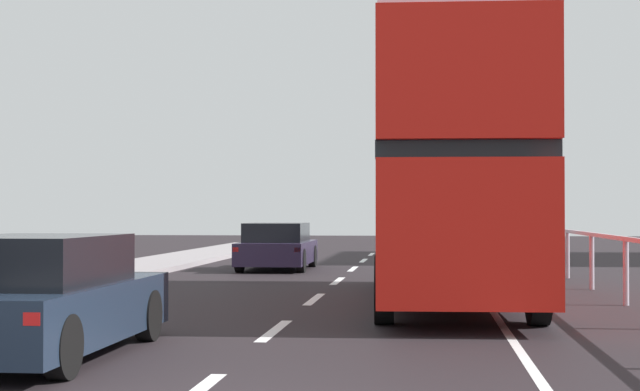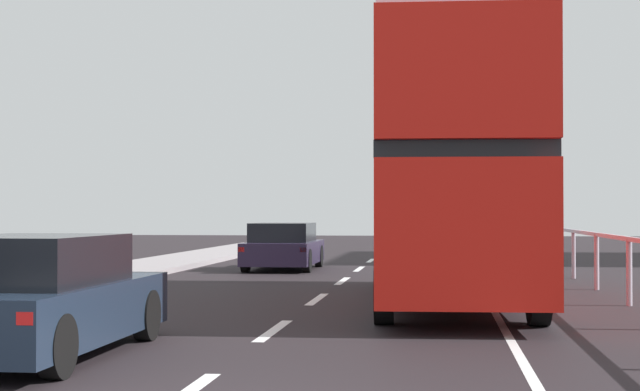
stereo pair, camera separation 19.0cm
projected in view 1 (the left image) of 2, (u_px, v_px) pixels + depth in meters
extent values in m
cube|color=silver|center=(275.00, 330.00, 13.33)|extent=(0.16, 2.44, 0.01)
cube|color=silver|center=(314.00, 299.00, 18.13)|extent=(0.16, 2.44, 0.01)
cube|color=silver|center=(338.00, 281.00, 22.93)|extent=(0.16, 2.44, 0.01)
cube|color=silver|center=(353.00, 269.00, 27.73)|extent=(0.16, 2.44, 0.01)
cube|color=silver|center=(364.00, 260.00, 32.53)|extent=(0.16, 2.44, 0.01)
cube|color=silver|center=(371.00, 254.00, 37.33)|extent=(0.16, 2.44, 0.01)
cube|color=silver|center=(495.00, 314.00, 15.45)|extent=(0.12, 46.00, 0.01)
cylinder|color=#B7ACBB|center=(626.00, 272.00, 16.94)|extent=(0.10, 0.10, 1.16)
cylinder|color=#B7ACBB|center=(592.00, 262.00, 20.42)|extent=(0.10, 0.10, 1.16)
cylinder|color=#B7ACBB|center=(568.00, 255.00, 23.90)|extent=(0.10, 0.10, 1.16)
cylinder|color=#B7ACBB|center=(549.00, 249.00, 27.38)|extent=(0.10, 0.10, 1.16)
cylinder|color=#B7ACBB|center=(535.00, 245.00, 30.86)|extent=(0.10, 0.10, 1.16)
cylinder|color=#B7ACBB|center=(524.00, 242.00, 34.34)|extent=(0.10, 0.10, 1.16)
cube|color=red|center=(446.00, 228.00, 17.50)|extent=(2.77, 10.22, 1.98)
cube|color=black|center=(446.00, 166.00, 17.51)|extent=(2.78, 9.81, 0.24)
cube|color=red|center=(446.00, 111.00, 17.53)|extent=(2.77, 10.22, 1.76)
cube|color=silver|center=(446.00, 59.00, 17.55)|extent=(2.72, 10.01, 0.10)
cube|color=black|center=(434.00, 220.00, 22.53)|extent=(2.16, 0.12, 1.39)
cube|color=yellow|center=(434.00, 114.00, 22.57)|extent=(1.44, 0.09, 0.28)
cylinder|color=black|center=(386.00, 264.00, 21.22)|extent=(0.32, 1.01, 1.00)
cylinder|color=black|center=(488.00, 264.00, 21.06)|extent=(0.32, 1.01, 1.00)
cylinder|color=black|center=(384.00, 290.00, 14.10)|extent=(0.32, 1.01, 1.00)
cylinder|color=black|center=(538.00, 291.00, 13.94)|extent=(0.32, 1.01, 1.00)
cube|color=#1B2738|center=(42.00, 312.00, 10.94)|extent=(1.77, 4.28, 0.65)
cube|color=black|center=(35.00, 260.00, 10.74)|extent=(1.55, 2.36, 0.54)
cube|color=red|center=(33.00, 319.00, 8.76)|extent=(0.16, 0.06, 0.12)
cylinder|color=black|center=(27.00, 314.00, 12.45)|extent=(0.20, 0.64, 0.64)
cylinder|color=black|center=(148.00, 316.00, 12.27)|extent=(0.20, 0.64, 0.64)
cylinder|color=black|center=(63.00, 347.00, 9.42)|extent=(0.20, 0.64, 0.64)
cube|color=#251C35|center=(278.00, 252.00, 27.52)|extent=(1.86, 4.16, 0.61)
cube|color=black|center=(277.00, 232.00, 27.32)|extent=(1.63, 2.29, 0.53)
cube|color=red|center=(236.00, 250.00, 25.57)|extent=(0.16, 0.06, 0.12)
cube|color=red|center=(297.00, 250.00, 25.40)|extent=(0.16, 0.06, 0.12)
cylinder|color=black|center=(257.00, 256.00, 28.97)|extent=(0.20, 0.64, 0.64)
cylinder|color=black|center=(312.00, 256.00, 28.80)|extent=(0.20, 0.64, 0.64)
cylinder|color=black|center=(240.00, 260.00, 26.23)|extent=(0.20, 0.64, 0.64)
cylinder|color=black|center=(301.00, 261.00, 26.06)|extent=(0.20, 0.64, 0.64)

